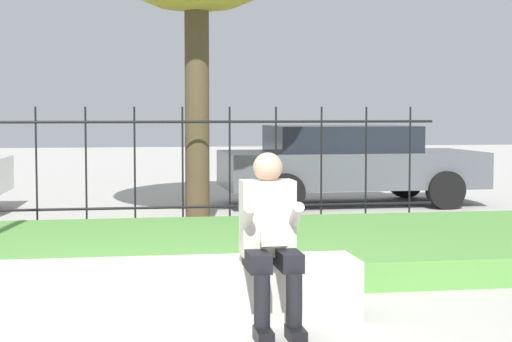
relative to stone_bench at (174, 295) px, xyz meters
The scene contains 6 objects.
ground_plane 0.27m from the stone_bench, behind, with size 60.00×60.00×0.00m, color #B2AFA8.
stone_bench is the anchor object (origin of this frame).
person_seated_reader 0.87m from the stone_bench, 24.34° to the right, with size 0.42×0.73×1.25m.
grass_berm 2.38m from the stone_bench, 94.32° to the left, with size 9.79×3.35×0.26m.
iron_fence 4.64m from the stone_bench, 92.24° to the left, with size 7.79×0.03×1.59m.
car_parked_right 8.06m from the stone_bench, 65.59° to the left, with size 4.19×2.05×1.30m.
Camera 1 is at (-0.22, -6.18, 1.54)m, focal length 60.00 mm.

